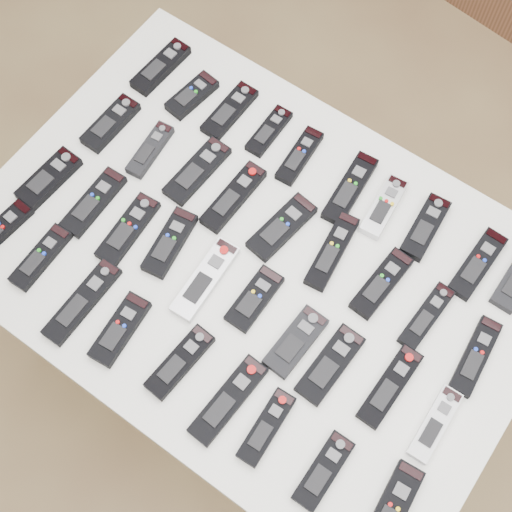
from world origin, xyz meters
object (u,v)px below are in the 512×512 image
Objects in this scene: remote_34 at (228,400)px; remote_37 at (391,512)px; remote_6 at (384,207)px; remote_10 at (111,123)px; remote_22 at (170,243)px; remote_24 at (254,299)px; remote_21 at (128,229)px; remote_35 at (266,427)px; remote_7 at (425,227)px; remote_27 at (390,386)px; remote_1 at (192,95)px; remote_32 at (120,329)px; remote_17 at (426,316)px; remote_33 at (180,362)px; remote_26 at (330,364)px; remote_0 at (161,67)px; remote_14 at (282,227)px; remote_16 at (381,283)px; remote_30 at (41,257)px; remote_3 at (269,131)px; remote_18 at (475,356)px; remote_12 at (197,171)px; remote_15 at (332,251)px; remote_5 at (350,189)px; remote_11 at (150,150)px; remote_31 at (82,302)px; remote_25 at (296,342)px; remote_2 at (230,111)px; remote_23 at (205,279)px; remote_8 at (478,264)px; table at (256,270)px; remote_36 at (323,471)px; remote_29 at (0,230)px; remote_19 at (49,178)px; remote_20 at (94,202)px.

remote_34 is 0.38m from remote_37.
remote_10 is (-0.65, -0.19, 0.00)m from remote_6.
remote_24 is at bearing -8.62° from remote_22.
remote_37 is (0.79, -0.17, 0.00)m from remote_21.
remote_6 is 0.58m from remote_21.
remote_6 is 0.56m from remote_35.
remote_27 is at bearing -75.75° from remote_7.
remote_1 and remote_32 have the same top height.
remote_17 is 0.97× the size of remote_33.
remote_24 is at bearing 174.63° from remote_26.
remote_0 is 0.99× the size of remote_14.
remote_7 reaches higher than remote_27.
remote_16 is 0.75m from remote_30.
remote_18 is (0.67, -0.21, 0.00)m from remote_3.
remote_1 reaches higher than remote_12.
remote_37 is at bearing -4.09° from remote_32.
remote_15 reaches higher than remote_37.
remote_3 is 0.57m from remote_17.
remote_0 and remote_5 have the same top height.
remote_21 is at bearing 53.54° from remote_30.
remote_24 is at bearing -165.14° from remote_18.
remote_11 is 0.62m from remote_16.
remote_1 is at bearing 141.04° from remote_24.
remote_31 is (-0.08, -0.59, 0.00)m from remote_3.
remote_14 is at bearing 133.32° from remote_25.
remote_21 is (0.00, -0.39, 0.00)m from remote_2.
remote_21 is at bearing 177.77° from remote_23.
remote_8 is 0.96m from remote_30.
remote_7 reaches higher than remote_8.
remote_37 is at bearing 0.87° from remote_31.
remote_31 reaches higher than table.
remote_36 is (0.24, -0.40, -0.00)m from remote_15.
remote_29 is (-0.23, -0.17, 0.00)m from remote_21.
remote_17 and remote_34 have the same top height.
remote_35 reaches higher than remote_23.
remote_37 is (0.46, -0.20, 0.00)m from remote_24.
remote_0 is 1.08× the size of remote_19.
remote_7 reaches higher than remote_23.
remote_34 is at bearing -21.78° from remote_20.
remote_33 is at bearing -124.02° from remote_8.
remote_16 reaches higher than remote_27.
remote_0 reaches higher than remote_36.
remote_3 is 0.80× the size of remote_8.
remote_24 is at bearing -98.77° from remote_5.
remote_25 is 0.79× the size of remote_34.
remote_37 is (0.65, 0.02, -0.00)m from remote_32.
remote_6 is 0.87m from remote_29.
remote_30 is at bearing 175.41° from remote_35.
remote_10 is 0.92× the size of remote_14.
remote_2 is 0.34m from remote_14.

